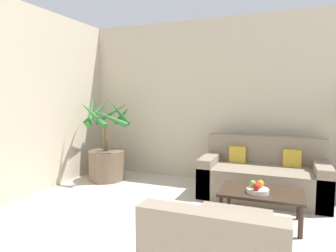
# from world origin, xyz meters

# --- Properties ---
(wall_back) EXTENTS (8.44, 0.06, 2.70)m
(wall_back) POSITION_xyz_m (0.00, 6.00, 1.35)
(wall_back) COLOR beige
(wall_back) RESTS_ON ground_plane
(potted_palm) EXTENTS (0.86, 0.94, 1.45)m
(potted_palm) POSITION_xyz_m (-2.85, 5.28, 0.44)
(potted_palm) COLOR brown
(potted_palm) RESTS_ON ground_plane
(sofa_loveseat) EXTENTS (1.69, 0.86, 0.83)m
(sofa_loveseat) POSITION_xyz_m (-0.33, 5.37, 0.28)
(sofa_loveseat) COLOR gray
(sofa_loveseat) RESTS_ON ground_plane
(coffee_table) EXTENTS (0.89, 0.59, 0.36)m
(coffee_table) POSITION_xyz_m (-0.27, 4.43, 0.32)
(coffee_table) COLOR #38281E
(coffee_table) RESTS_ON ground_plane
(fruit_bowl) EXTENTS (0.24, 0.24, 0.05)m
(fruit_bowl) POSITION_xyz_m (-0.31, 4.34, 0.39)
(fruit_bowl) COLOR beige
(fruit_bowl) RESTS_ON coffee_table
(apple_red) EXTENTS (0.08, 0.08, 0.08)m
(apple_red) POSITION_xyz_m (-0.32, 4.28, 0.45)
(apple_red) COLOR red
(apple_red) RESTS_ON fruit_bowl
(apple_green) EXTENTS (0.08, 0.08, 0.08)m
(apple_green) POSITION_xyz_m (-0.36, 4.38, 0.45)
(apple_green) COLOR olive
(apple_green) RESTS_ON fruit_bowl
(orange_fruit) EXTENTS (0.08, 0.08, 0.08)m
(orange_fruit) POSITION_xyz_m (-0.29, 4.41, 0.45)
(orange_fruit) COLOR orange
(orange_fruit) RESTS_ON fruit_bowl
(ottoman) EXTENTS (0.67, 0.49, 0.34)m
(ottoman) POSITION_xyz_m (-0.46, 3.70, 0.17)
(ottoman) COLOR gray
(ottoman) RESTS_ON ground_plane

